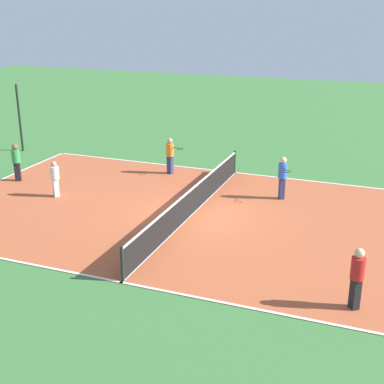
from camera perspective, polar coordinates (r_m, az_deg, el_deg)
name	(u,v)px	position (r m, az deg, el deg)	size (l,w,h in m)	color
ground_plane	(192,214)	(20.25, 0.00, -2.40)	(80.00, 80.00, 0.00)	#3D7538
court_surface	(192,214)	(20.24, 0.00, -2.38)	(11.37, 19.27, 0.02)	#B75633
tennis_net	(192,200)	(20.04, 0.00, -0.89)	(11.17, 0.10, 1.08)	black
player_center_orange	(170,153)	(24.82, -2.34, 4.14)	(0.60, 0.99, 1.68)	navy
player_near_white	(55,177)	(22.50, -14.42, 1.58)	(0.50, 0.50, 1.50)	white
player_far_green	(16,160)	(25.00, -18.24, 3.28)	(0.49, 0.49, 1.69)	black
player_coach_red	(357,274)	(14.44, 17.21, -8.40)	(0.50, 0.50, 1.71)	black
player_near_blue	(283,175)	(21.78, 9.64, 1.81)	(0.98, 0.73, 1.75)	navy
tennis_ball_left_sideline	(54,171)	(26.17, -14.48, 2.21)	(0.07, 0.07, 0.07)	#CCE033
fence_post_back_right	(20,118)	(30.13, -17.92, 7.51)	(0.12, 0.12, 3.57)	black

